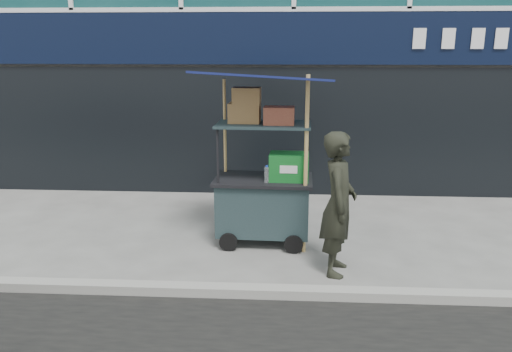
{
  "coord_description": "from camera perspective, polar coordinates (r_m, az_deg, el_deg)",
  "views": [
    {
      "loc": [
        -0.13,
        -5.37,
        2.8
      ],
      "look_at": [
        -0.51,
        1.2,
        1.06
      ],
      "focal_mm": 35.0,
      "sensor_mm": 36.0,
      "label": 1
    }
  ],
  "objects": [
    {
      "name": "ground",
      "position": [
        6.06,
        4.27,
        -12.77
      ],
      "size": [
        80.0,
        80.0,
        0.0
      ],
      "primitive_type": "plane",
      "color": "slate",
      "rests_on": "ground"
    },
    {
      "name": "curb",
      "position": [
        5.85,
        4.31,
        -13.15
      ],
      "size": [
        80.0,
        0.18,
        0.12
      ],
      "primitive_type": "cube",
      "color": "gray",
      "rests_on": "ground"
    },
    {
      "name": "vendor_cart",
      "position": [
        7.1,
        0.99,
        -0.96
      ],
      "size": [
        1.88,
        1.37,
        2.48
      ],
      "rotation": [
        0.0,
        0.0,
        -0.04
      ],
      "color": "#1A2A2D",
      "rests_on": "ground"
    },
    {
      "name": "vendor_man",
      "position": [
        6.21,
        9.42,
        -3.17
      ],
      "size": [
        0.53,
        0.72,
        1.8
      ],
      "primitive_type": "imported",
      "rotation": [
        0.0,
        0.0,
        1.4
      ],
      "color": "black",
      "rests_on": "ground"
    }
  ]
}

